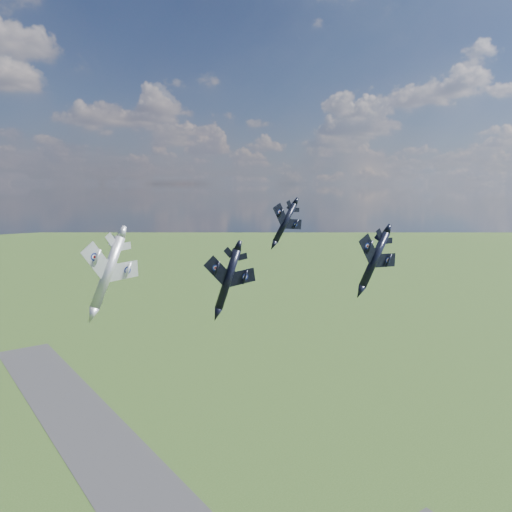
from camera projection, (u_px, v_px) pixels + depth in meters
jet_lead_navy at (228, 279)px, 95.37m from camera, size 15.15×18.33×7.01m
jet_right_navy at (374, 260)px, 87.10m from camera, size 11.71×15.29×7.74m
jet_high_navy at (285, 223)px, 110.70m from camera, size 10.10×13.77×7.55m
jet_left_silver at (108, 272)px, 73.10m from camera, size 14.29×17.29×7.58m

